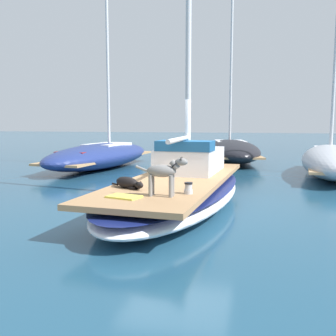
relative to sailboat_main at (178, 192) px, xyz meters
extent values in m
plane|color=navy|center=(0.00, 0.00, -0.34)|extent=(120.00, 120.00, 0.00)
ellipsoid|color=white|center=(0.00, 0.00, -0.06)|extent=(3.02, 7.36, 0.56)
ellipsoid|color=navy|center=(0.00, 0.00, 0.12)|extent=(3.03, 7.40, 0.08)
cube|color=#A37A51|center=(0.00, 0.00, 0.27)|extent=(2.53, 6.76, 0.10)
cylinder|color=silver|center=(0.07, -0.20, 1.22)|extent=(0.10, 2.20, 0.10)
cube|color=silver|center=(0.09, 1.20, 0.62)|extent=(1.56, 2.30, 0.60)
cube|color=navy|center=(0.09, 0.43, 1.04)|extent=(1.38, 0.80, 0.24)
ellipsoid|color=black|center=(-0.70, -1.54, 0.43)|extent=(0.65, 0.54, 0.22)
ellipsoid|color=black|center=(-0.39, -1.74, 0.42)|extent=(0.24, 0.22, 0.13)
cone|color=black|center=(-0.37, -1.70, 0.48)|extent=(0.05, 0.05, 0.05)
cone|color=black|center=(-0.42, -1.77, 0.48)|extent=(0.05, 0.05, 0.05)
cylinder|color=black|center=(-0.49, -1.60, 0.35)|extent=(0.18, 0.14, 0.06)
cylinder|color=black|center=(-0.56, -1.70, 0.35)|extent=(0.18, 0.14, 0.06)
cylinder|color=black|center=(-1.03, -1.33, 0.35)|extent=(0.17, 0.13, 0.04)
ellipsoid|color=gray|center=(0.16, -2.19, 0.77)|extent=(0.52, 0.22, 0.22)
cylinder|color=gray|center=(0.35, -2.13, 0.51)|extent=(0.07, 0.07, 0.38)
cylinder|color=gray|center=(0.35, -2.26, 0.51)|extent=(0.07, 0.07, 0.38)
cylinder|color=gray|center=(-0.02, -2.13, 0.51)|extent=(0.07, 0.07, 0.38)
cylinder|color=gray|center=(-0.02, -2.26, 0.51)|extent=(0.07, 0.07, 0.38)
cylinder|color=gray|center=(0.40, -2.19, 0.88)|extent=(0.19, 0.11, 0.19)
ellipsoid|color=gray|center=(0.52, -2.20, 0.94)|extent=(0.22, 0.13, 0.13)
cone|color=#2A2929|center=(0.52, -2.15, 1.00)|extent=(0.05, 0.05, 0.06)
cone|color=#2A2929|center=(0.52, -2.24, 1.00)|extent=(0.05, 0.05, 0.06)
torus|color=black|center=(0.40, -2.19, 0.88)|extent=(0.12, 0.14, 0.10)
cylinder|color=gray|center=(-0.20, -2.19, 0.80)|extent=(0.22, 0.05, 0.12)
cylinder|color=#B7B7BC|center=(0.58, -1.87, 0.36)|extent=(0.16, 0.16, 0.08)
cylinder|color=#B7B7BC|center=(0.58, -1.87, 0.45)|extent=(0.13, 0.13, 0.10)
cylinder|color=black|center=(0.58, -1.87, 0.52)|extent=(0.15, 0.15, 0.03)
cube|color=#D8D14C|center=(-0.43, -2.46, 0.34)|extent=(0.63, 0.49, 0.03)
ellipsoid|color=#B2B7C1|center=(4.37, 5.99, 0.22)|extent=(2.70, 6.82, 1.11)
cube|color=tan|center=(4.37, 5.99, 0.11)|extent=(2.23, 6.11, 0.08)
cube|color=silver|center=(4.42, 6.49, 0.41)|extent=(1.31, 2.10, 0.52)
cube|color=navy|center=(4.25, 4.84, 0.33)|extent=(1.21, 2.09, 0.36)
cylinder|color=silver|center=(4.44, 6.65, 2.78)|extent=(0.12, 0.12, 5.33)
ellipsoid|color=black|center=(0.53, 10.28, 0.20)|extent=(3.83, 7.39, 1.07)
cube|color=tan|center=(0.53, 10.28, 0.11)|extent=(3.19, 6.60, 0.08)
cube|color=silver|center=(0.43, 10.80, 0.41)|extent=(1.78, 2.34, 0.52)
cube|color=navy|center=(0.76, 9.07, 0.33)|extent=(1.65, 2.31, 0.36)
cylinder|color=silver|center=(0.40, 10.98, 4.01)|extent=(0.12, 0.12, 7.78)
ellipsoid|color=navy|center=(-4.68, 6.47, 0.18)|extent=(3.19, 7.72, 1.03)
cube|color=tan|center=(-4.68, 6.47, 0.11)|extent=(2.63, 6.92, 0.08)
cube|color=silver|center=(-4.62, 7.03, 0.41)|extent=(1.56, 2.38, 0.52)
cube|color=maroon|center=(-4.82, 5.16, 0.33)|extent=(1.44, 2.37, 0.36)
cylinder|color=silver|center=(-4.60, 7.22, 3.59)|extent=(0.12, 0.12, 6.95)
camera|label=1|loc=(1.77, -8.53, 1.62)|focal=40.66mm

